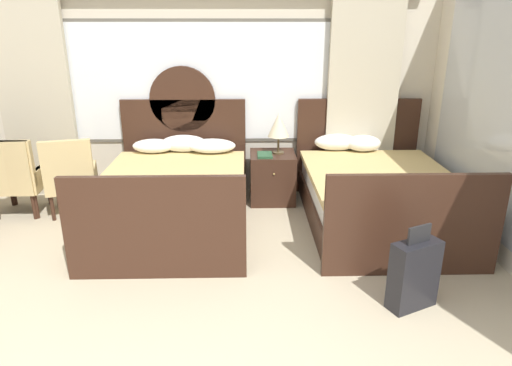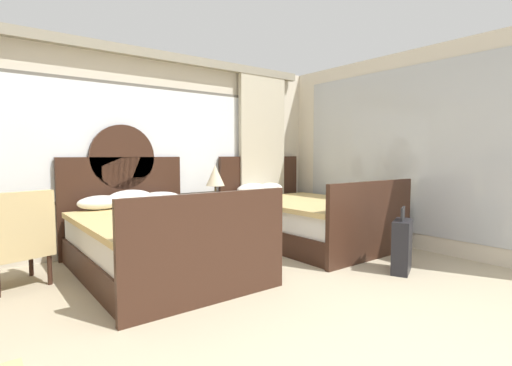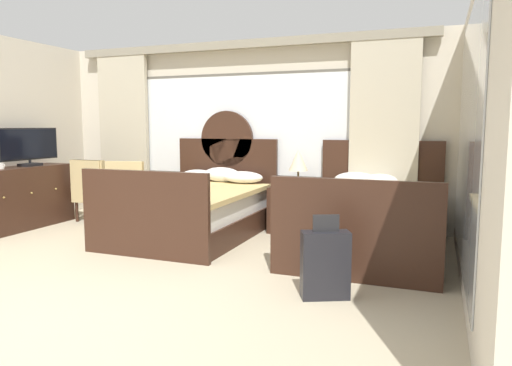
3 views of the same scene
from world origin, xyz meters
name	(u,v)px [view 3 (image 3 of 3)]	position (x,y,z in m)	size (l,w,h in m)	color
ground_plane	(43,318)	(0.00, 0.00, 0.00)	(24.00, 24.00, 0.00)	#BCAD8E
wall_back_window	(243,129)	(0.00, 3.96, 1.40)	(5.98, 0.22, 2.70)	beige
wall_right_mirror	(474,138)	(3.02, 1.71, 1.35)	(0.08, 4.56, 2.70)	beige
bed_near_window	(195,208)	(-0.23, 2.85, 0.36)	(1.59, 2.26, 1.67)	#382116
bed_near_mirror	(369,221)	(2.04, 2.84, 0.36)	(1.59, 2.26, 1.67)	#382116
nightstand_between_beds	(292,209)	(0.91, 3.56, 0.31)	(0.56, 0.59, 0.63)	#382116
table_lamp_on_nightstand	(298,160)	(0.98, 3.57, 0.98)	(0.27, 0.27, 0.51)	brown
book_on_nightstand	(283,186)	(0.80, 3.44, 0.64)	(0.18, 0.26, 0.03)	#285133
dresser_minibar	(18,198)	(-2.75, 2.32, 0.44)	(0.51, 1.64, 0.87)	#382116
tv_flatscreen	(29,146)	(-2.72, 2.54, 1.16)	(0.20, 1.02, 0.54)	black
cup_on_dresser	(1,166)	(-2.70, 2.04, 0.92)	(0.11, 0.08, 0.08)	white
armchair_by_window_left	(129,192)	(-1.49, 3.17, 0.48)	(0.67, 0.67, 0.94)	tan
armchair_by_window_centre	(94,190)	(-2.12, 3.17, 0.48)	(0.59, 0.59, 0.94)	tan
armchair_by_window_right	(94,190)	(-2.13, 3.17, 0.48)	(0.56, 0.56, 0.94)	tan
suitcase_on_floor	(325,264)	(1.90, 1.19, 0.29)	(0.44, 0.33, 0.72)	black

